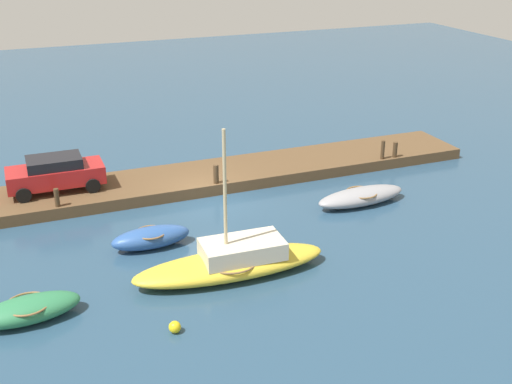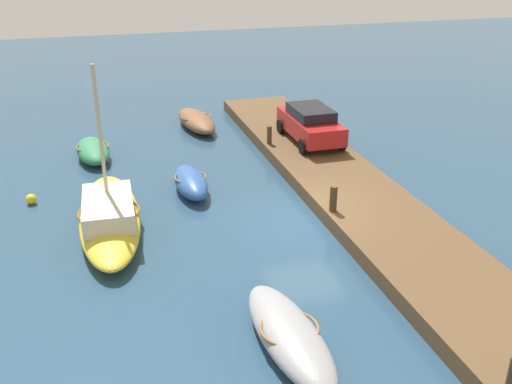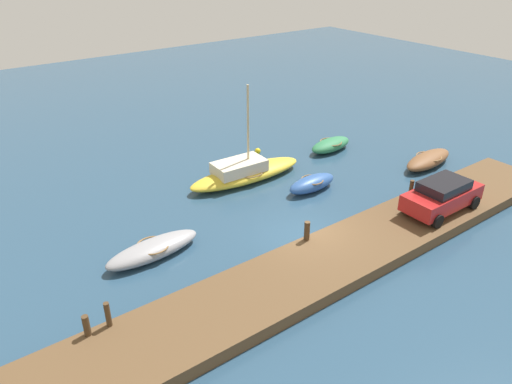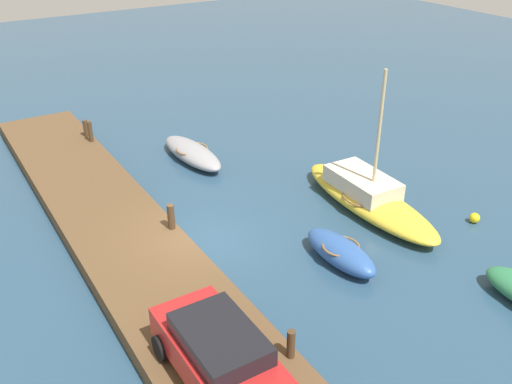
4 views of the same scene
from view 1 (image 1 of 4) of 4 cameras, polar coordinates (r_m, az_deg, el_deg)
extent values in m
plane|color=navy|center=(28.50, -4.17, -0.85)|extent=(84.00, 84.00, 0.00)
cube|color=brown|center=(30.33, -5.45, 1.16)|extent=(27.78, 3.44, 0.53)
ellipsoid|color=#2D7A4C|center=(21.36, -19.60, -9.84)|extent=(3.31, 1.63, 0.76)
torus|color=olive|center=(21.25, -19.68, -9.37)|extent=(1.52, 1.52, 0.07)
ellipsoid|color=#2D569E|center=(24.67, -9.34, -4.03)|extent=(3.04, 1.21, 0.81)
torus|color=olive|center=(24.57, -9.37, -3.56)|extent=(1.24, 1.24, 0.07)
ellipsoid|color=#939399|center=(28.39, 9.34, -0.40)|extent=(4.32, 1.60, 0.73)
torus|color=olive|center=(28.32, 9.37, -0.03)|extent=(1.49, 1.49, 0.07)
ellipsoid|color=gold|center=(22.54, -2.30, -6.51)|extent=(6.99, 2.19, 0.79)
torus|color=olive|center=(22.43, -2.31, -6.03)|extent=(2.08, 2.08, 0.07)
cube|color=beige|center=(22.39, -1.22, -5.09)|extent=(2.92, 1.65, 0.63)
cylinder|color=#C6B284|center=(21.34, -2.78, -0.46)|extent=(0.12, 0.12, 4.75)
cylinder|color=#47331E|center=(32.91, 12.28, 3.71)|extent=(0.22, 0.22, 0.78)
cylinder|color=#47331E|center=(32.50, 11.22, 3.71)|extent=(0.19, 0.19, 0.94)
cylinder|color=#47331E|center=(28.92, -3.58, 1.62)|extent=(0.24, 0.24, 0.89)
cylinder|color=#47331E|center=(27.77, -17.31, -0.48)|extent=(0.20, 0.20, 0.79)
cube|color=#B21E1E|center=(29.35, -17.40, 1.44)|extent=(4.11, 1.74, 0.77)
cube|color=black|center=(29.14, -17.54, 2.55)|extent=(2.30, 1.52, 0.45)
cylinder|color=black|center=(28.64, -19.99, -0.28)|extent=(0.64, 0.22, 0.64)
cylinder|color=black|center=(30.25, -20.17, 0.92)|extent=(0.64, 0.22, 0.64)
cylinder|color=black|center=(28.80, -14.32, 0.55)|extent=(0.64, 0.22, 0.64)
cylinder|color=black|center=(30.40, -14.80, 1.70)|extent=(0.64, 0.22, 0.64)
sphere|color=yellow|center=(19.89, -7.24, -11.84)|extent=(0.38, 0.38, 0.38)
camera|label=2|loc=(30.39, 32.00, 14.80)|focal=40.72mm
camera|label=3|loc=(43.37, 6.70, 23.49)|focal=33.90mm
camera|label=4|loc=(32.50, -35.83, 17.23)|focal=39.63mm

